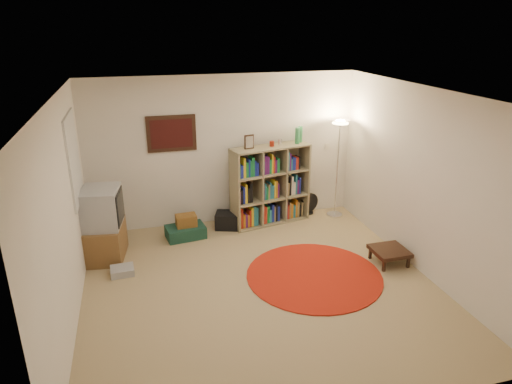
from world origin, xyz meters
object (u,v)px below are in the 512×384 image
at_px(bookshelf, 269,186).
at_px(tv_stand, 104,225).
at_px(suitcase, 186,232).
at_px(floor_lamp, 339,137).
at_px(side_table, 390,251).
at_px(floor_fan, 309,203).

xyz_separation_m(bookshelf, tv_stand, (-2.67, -0.59, -0.14)).
relative_size(tv_stand, suitcase, 1.64).
distance_m(floor_lamp, side_table, 2.20).
relative_size(bookshelf, floor_fan, 4.11).
bearing_deg(tv_stand, side_table, -9.55).
bearing_deg(bookshelf, suitcase, 177.55).
bearing_deg(floor_fan, side_table, -96.22).
height_order(floor_lamp, floor_fan, floor_lamp).
bearing_deg(bookshelf, side_table, -67.28).
relative_size(bookshelf, side_table, 3.35).
height_order(floor_lamp, tv_stand, floor_lamp).
xyz_separation_m(bookshelf, side_table, (1.25, -1.84, -0.47)).
bearing_deg(floor_lamp, side_table, -89.05).
distance_m(suitcase, side_table, 3.16).
distance_m(bookshelf, floor_lamp, 1.46).
bearing_deg(suitcase, side_table, -38.27).
height_order(floor_fan, suitcase, floor_fan).
height_order(floor_fan, tv_stand, tv_stand).
distance_m(floor_fan, side_table, 2.04).
relative_size(bookshelf, tv_stand, 1.51).
xyz_separation_m(floor_lamp, suitcase, (-2.69, -0.19, -1.34)).
height_order(tv_stand, side_table, tv_stand).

